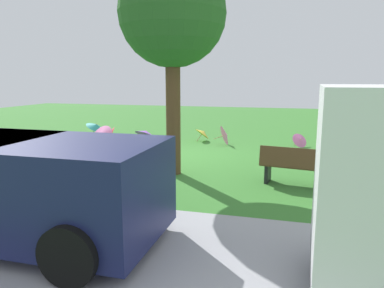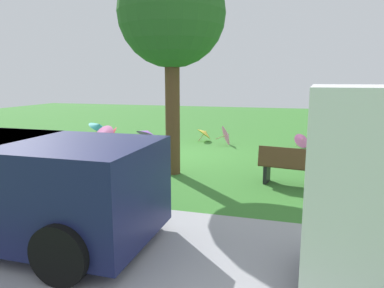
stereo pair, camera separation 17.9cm
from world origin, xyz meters
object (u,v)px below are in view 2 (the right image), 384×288
object	(u,v)px
parasol_pink_0	(102,136)
parasol_red_1	(112,133)
parasol_teal_1	(99,126)
parasol_pink_4	(302,140)
parasol_blue_1	(349,139)
shade_tree	(172,15)
parasol_yellow_1	(16,153)
parasol_pink_3	(227,135)
parasol_yellow_0	(205,133)
park_bench	(295,166)
parasol_pink_2	(373,156)
parasol_pink_1	(49,138)
parasol_purple_0	(147,133)

from	to	relation	value
parasol_pink_0	parasol_red_1	bearing A→B (deg)	-73.38
parasol_teal_1	parasol_red_1	bearing A→B (deg)	149.98
parasol_pink_4	parasol_blue_1	size ratio (longest dim) A/B	0.86
shade_tree	parasol_blue_1	xyz separation A→B (m)	(-4.78, -4.89, -3.56)
parasol_blue_1	parasol_yellow_1	world-z (taller)	parasol_yellow_1
parasol_pink_3	parasol_yellow_0	xyz separation A→B (m)	(0.98, -0.52, -0.03)
parasol_blue_1	parasol_teal_1	size ratio (longest dim) A/B	0.99
park_bench	parasol_pink_2	size ratio (longest dim) A/B	1.87
parasol_pink_2	parasol_pink_3	size ratio (longest dim) A/B	1.11
park_bench	parasol_pink_1	size ratio (longest dim) A/B	1.59
parasol_pink_0	parasol_red_1	size ratio (longest dim) A/B	1.61
parasol_yellow_0	parasol_pink_2	bearing A→B (deg)	150.07
parasol_pink_3	parasol_yellow_1	xyz separation A→B (m)	(4.95, 4.96, 0.03)
parasol_pink_1	parasol_pink_4	distance (m)	8.82
parasol_pink_3	parasol_red_1	distance (m)	4.62
parasol_pink_4	parasol_teal_1	size ratio (longest dim) A/B	0.86
parasol_pink_1	parasol_teal_1	xyz separation A→B (m)	(-0.12, -3.03, 0.05)
parasol_pink_1	parasol_yellow_1	bearing A→B (deg)	107.38
park_bench	parasol_teal_1	xyz separation A→B (m)	(7.98, -5.07, -0.01)
parasol_pink_1	parasol_pink_3	bearing A→B (deg)	-154.75
parasol_pink_1	parasol_yellow_0	size ratio (longest dim) A/B	1.21
parasol_pink_2	parasol_blue_1	world-z (taller)	parasol_pink_2
parasol_pink_1	parasol_red_1	bearing A→B (deg)	-112.70
shade_tree	parasol_red_1	distance (m)	6.88
parasol_purple_0	parasol_yellow_1	distance (m)	4.56
shade_tree	parasol_pink_0	size ratio (longest dim) A/B	4.86
parasol_pink_2	shade_tree	bearing A→B (deg)	19.78
shade_tree	parasol_teal_1	bearing A→B (deg)	-43.67
parasol_yellow_0	park_bench	bearing A→B (deg)	123.18
parasol_pink_1	parasol_yellow_1	xyz separation A→B (m)	(-0.71, 2.28, -0.02)
parasol_pink_0	parasol_pink_2	distance (m)	8.61
park_bench	parasol_blue_1	xyz separation A→B (m)	(-1.78, -5.21, -0.13)
parasol_yellow_0	parasol_teal_1	world-z (taller)	parasol_teal_1
parasol_blue_1	parasol_purple_0	xyz separation A→B (m)	(6.99, 1.44, 0.14)
parasol_pink_4	parasol_teal_1	xyz separation A→B (m)	(8.19, -0.09, 0.21)
parasol_pink_3	parasol_blue_1	distance (m)	4.25
parasol_pink_2	parasol_purple_0	size ratio (longest dim) A/B	0.91
shade_tree	parasol_teal_1	size ratio (longest dim) A/B	6.43
parasol_pink_2	park_bench	bearing A→B (deg)	46.74
shade_tree	parasol_pink_3	bearing A→B (deg)	-97.34
parasol_pink_1	parasol_red_1	xyz separation A→B (m)	(-1.05, -2.50, -0.14)
parasol_teal_1	shade_tree	bearing A→B (deg)	136.33
parasol_yellow_1	park_bench	bearing A→B (deg)	-178.10
parasol_teal_1	parasol_yellow_1	distance (m)	5.35
parasol_purple_0	shade_tree	bearing A→B (deg)	122.63
shade_tree	parasol_pink_2	bearing A→B (deg)	-160.22
parasol_pink_1	parasol_yellow_1	distance (m)	2.39
parasol_pink_4	parasol_pink_2	bearing A→B (deg)	121.94
parasol_pink_4	parasol_yellow_0	bearing A→B (deg)	-4.08
park_bench	parasol_yellow_1	bearing A→B (deg)	1.90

